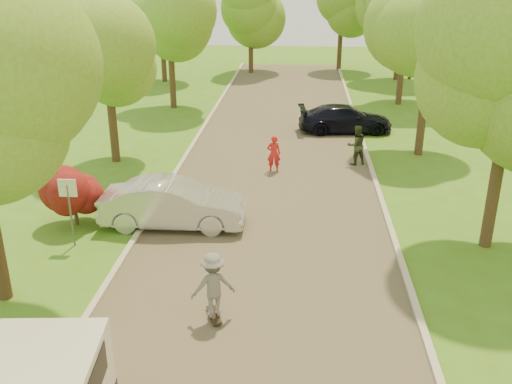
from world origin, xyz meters
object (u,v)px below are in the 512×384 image
(silver_sedan, at_px, (173,204))
(person_striped, at_px, (274,154))
(longboard, at_px, (214,315))
(dark_sedan, at_px, (345,119))
(skateboarder, at_px, (213,285))
(person_olive, at_px, (356,145))
(street_sign, at_px, (69,198))

(silver_sedan, xyz_separation_m, person_striped, (3.01, 5.55, -0.00))
(longboard, xyz_separation_m, person_striped, (0.91, 10.73, 0.68))
(dark_sedan, bearing_deg, skateboarder, 160.03)
(longboard, height_order, person_striped, person_striped)
(dark_sedan, height_order, person_olive, person_olive)
(person_olive, bearing_deg, skateboarder, 48.42)
(street_sign, height_order, longboard, street_sign)
(street_sign, relative_size, skateboarder, 1.30)
(silver_sedan, bearing_deg, person_striped, -29.40)
(dark_sedan, height_order, skateboarder, skateboarder)
(street_sign, height_order, dark_sedan, street_sign)
(street_sign, distance_m, person_olive, 12.47)
(person_striped, bearing_deg, person_olive, -166.49)
(person_striped, bearing_deg, silver_sedan, 56.68)
(longboard, distance_m, person_striped, 10.79)
(street_sign, height_order, skateboarder, street_sign)
(street_sign, distance_m, person_striped, 9.26)
(dark_sedan, height_order, longboard, dark_sedan)
(silver_sedan, distance_m, skateboarder, 5.59)
(person_striped, height_order, person_olive, person_olive)
(longboard, xyz_separation_m, person_olive, (4.37, 11.88, 0.77))
(silver_sedan, relative_size, skateboarder, 2.82)
(longboard, relative_size, person_olive, 0.51)
(silver_sedan, bearing_deg, skateboarder, -158.79)
(street_sign, height_order, person_striped, street_sign)
(silver_sedan, bearing_deg, person_olive, -44.95)
(street_sign, relative_size, person_striped, 1.41)
(skateboarder, relative_size, person_olive, 0.96)
(person_striped, bearing_deg, street_sign, 46.50)
(street_sign, bearing_deg, silver_sedan, 31.02)
(silver_sedan, bearing_deg, dark_sedan, -29.11)
(dark_sedan, relative_size, person_striped, 3.06)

